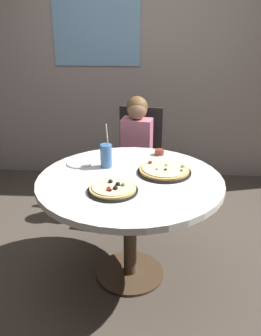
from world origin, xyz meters
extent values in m
plane|color=#4C4238|center=(0.00, 0.00, 0.00)|extent=(8.00, 8.00, 0.00)
cube|color=#A8998E|center=(0.00, 1.86, 1.45)|extent=(5.20, 0.12, 2.90)
cube|color=#8CBFE5|center=(-0.46, 1.80, 1.55)|extent=(0.89, 0.02, 0.64)
cylinder|color=silver|center=(0.00, 0.00, 0.73)|extent=(1.19, 1.19, 0.04)
cylinder|color=#4C3826|center=(0.00, 0.00, 0.36)|extent=(0.09, 0.09, 0.69)
cylinder|color=#4C3826|center=(0.00, 0.00, 0.01)|extent=(0.48, 0.48, 0.02)
cube|color=black|center=(0.00, 0.95, 0.43)|extent=(0.46, 0.46, 0.04)
cube|color=black|center=(0.03, 1.12, 0.69)|extent=(0.40, 0.11, 0.52)
cylinder|color=black|center=(-0.20, 0.81, 0.21)|extent=(0.04, 0.04, 0.41)
cylinder|color=black|center=(0.14, 0.75, 0.21)|extent=(0.04, 0.04, 0.41)
cylinder|color=black|center=(-0.14, 1.14, 0.21)|extent=(0.04, 0.04, 0.41)
cylinder|color=black|center=(0.20, 1.09, 0.21)|extent=(0.04, 0.04, 0.41)
cube|color=#3F4766|center=(-0.02, 0.79, 0.23)|extent=(0.29, 0.36, 0.45)
cube|color=#CC728C|center=(0.00, 0.93, 0.67)|extent=(0.28, 0.20, 0.44)
sphere|color=#997051|center=(0.00, 0.93, 0.97)|extent=(0.17, 0.17, 0.17)
sphere|color=brown|center=(0.00, 0.95, 0.99)|extent=(0.18, 0.18, 0.18)
cylinder|color=black|center=(-0.09, -0.19, 0.76)|extent=(0.30, 0.30, 0.01)
cylinder|color=#D8B266|center=(-0.09, -0.19, 0.77)|extent=(0.28, 0.28, 0.02)
cylinder|color=beige|center=(-0.09, -0.19, 0.78)|extent=(0.25, 0.25, 0.01)
sphere|color=black|center=(-0.11, -0.14, 0.79)|extent=(0.03, 0.03, 0.03)
sphere|color=#B2231E|center=(-0.11, -0.23, 0.79)|extent=(0.02, 0.02, 0.02)
sphere|color=#387F33|center=(-0.03, -0.18, 0.79)|extent=(0.02, 0.02, 0.02)
sphere|color=black|center=(-0.06, -0.18, 0.79)|extent=(0.03, 0.03, 0.03)
sphere|color=black|center=(-0.07, -0.23, 0.79)|extent=(0.03, 0.03, 0.03)
sphere|color=black|center=(-0.10, -0.26, 0.79)|extent=(0.02, 0.02, 0.02)
sphere|color=#B2231E|center=(-0.11, -0.25, 0.79)|extent=(0.02, 0.02, 0.02)
cylinder|color=black|center=(0.22, 0.10, 0.76)|extent=(0.35, 0.35, 0.01)
cylinder|color=tan|center=(0.22, 0.10, 0.77)|extent=(0.33, 0.33, 0.02)
cylinder|color=beige|center=(0.22, 0.10, 0.78)|extent=(0.29, 0.29, 0.01)
sphere|color=#B2231E|center=(0.13, 0.18, 0.79)|extent=(0.03, 0.03, 0.03)
sphere|color=black|center=(0.23, 0.07, 0.79)|extent=(0.02, 0.02, 0.02)
sphere|color=beige|center=(0.34, 0.12, 0.79)|extent=(0.03, 0.03, 0.03)
sphere|color=#387F33|center=(0.33, 0.06, 0.79)|extent=(0.02, 0.02, 0.02)
sphere|color=beige|center=(0.17, 0.07, 0.79)|extent=(0.02, 0.02, 0.02)
sphere|color=beige|center=(0.24, 0.14, 0.79)|extent=(0.03, 0.03, 0.03)
cylinder|color=#3F72B2|center=(-0.17, 0.18, 0.83)|extent=(0.08, 0.08, 0.16)
cylinder|color=white|center=(-0.16, 0.18, 0.95)|extent=(0.02, 0.04, 0.22)
cylinder|color=brown|center=(0.19, 0.44, 0.77)|extent=(0.07, 0.07, 0.04)
cylinder|color=white|center=(-0.36, 0.22, 0.76)|extent=(0.18, 0.18, 0.01)
camera|label=1|loc=(0.13, -2.07, 1.69)|focal=38.37mm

